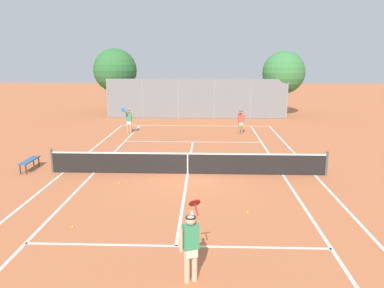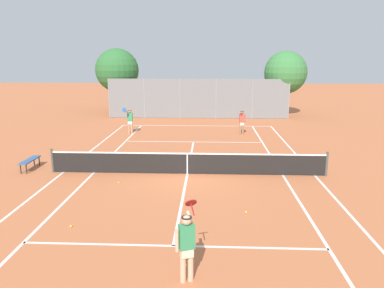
{
  "view_description": "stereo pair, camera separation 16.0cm",
  "coord_description": "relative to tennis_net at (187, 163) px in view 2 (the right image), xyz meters",
  "views": [
    {
      "loc": [
        0.76,
        -15.56,
        4.94
      ],
      "look_at": [
        0.14,
        1.5,
        1.0
      ],
      "focal_mm": 35.0,
      "sensor_mm": 36.0,
      "label": 1
    },
    {
      "loc": [
        0.92,
        -15.55,
        4.94
      ],
      "look_at": [
        0.14,
        1.5,
        1.0
      ],
      "focal_mm": 35.0,
      "sensor_mm": 36.0,
      "label": 2
    }
  ],
  "objects": [
    {
      "name": "courtside_bench",
      "position": [
        -7.15,
        0.37,
        -0.1
      ],
      "size": [
        0.36,
        1.5,
        0.47
      ],
      "color": "#33598C",
      "rests_on": "ground"
    },
    {
      "name": "player_far_right",
      "position": [
        3.08,
        8.74,
        0.4
      ],
      "size": [
        0.44,
        0.52,
        1.6
      ],
      "color": "#936B4C",
      "rests_on": "ground"
    },
    {
      "name": "loose_tennis_ball_2",
      "position": [
        -2.68,
        -1.4,
        -0.48
      ],
      "size": [
        0.07,
        0.07,
        0.07
      ],
      "primitive_type": "sphere",
      "color": "#D1DB33",
      "rests_on": "ground"
    },
    {
      "name": "back_fence",
      "position": [
        0.0,
        15.44,
        1.14
      ],
      "size": [
        15.01,
        0.08,
        3.29
      ],
      "color": "gray",
      "rests_on": "ground"
    },
    {
      "name": "player_near_side",
      "position": [
        0.45,
        -7.99,
        0.42
      ],
      "size": [
        0.48,
        0.87,
        1.77
      ],
      "color": "#D8A884",
      "rests_on": "ground"
    },
    {
      "name": "ground_plane",
      "position": [
        0.0,
        0.0,
        -0.51
      ],
      "size": [
        120.0,
        120.0,
        0.0
      ],
      "primitive_type": "plane",
      "color": "#BC663D"
    },
    {
      "name": "court_line_markings",
      "position": [
        0.0,
        0.0,
        -0.51
      ],
      "size": [
        11.1,
        23.9,
        0.01
      ],
      "color": "silver",
      "rests_on": "ground"
    },
    {
      "name": "player_far_left",
      "position": [
        -4.34,
        8.85,
        0.42
      ],
      "size": [
        0.65,
        0.74,
        1.77
      ],
      "color": "tan",
      "rests_on": "ground"
    },
    {
      "name": "loose_tennis_ball_1",
      "position": [
        2.16,
        -4.12,
        -0.48
      ],
      "size": [
        0.07,
        0.07,
        0.07
      ],
      "primitive_type": "sphere",
      "color": "#D1DB33",
      "rests_on": "ground"
    },
    {
      "name": "loose_tennis_ball_0",
      "position": [
        -3.17,
        -5.41,
        -0.48
      ],
      "size": [
        0.07,
        0.07,
        0.07
      ],
      "primitive_type": "sphere",
      "color": "#D1DB33",
      "rests_on": "ground"
    },
    {
      "name": "tree_behind_right",
      "position": [
        7.41,
        16.96,
        3.14
      ],
      "size": [
        3.6,
        3.6,
        5.53
      ],
      "color": "brown",
      "rests_on": "ground"
    },
    {
      "name": "tennis_net",
      "position": [
        0.0,
        0.0,
        0.0
      ],
      "size": [
        12.0,
        0.1,
        1.07
      ],
      "color": "#474C47",
      "rests_on": "ground"
    },
    {
      "name": "tree_behind_left",
      "position": [
        -7.47,
        19.1,
        3.21
      ],
      "size": [
        3.95,
        3.95,
        5.8
      ],
      "color": "brown",
      "rests_on": "ground"
    }
  ]
}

